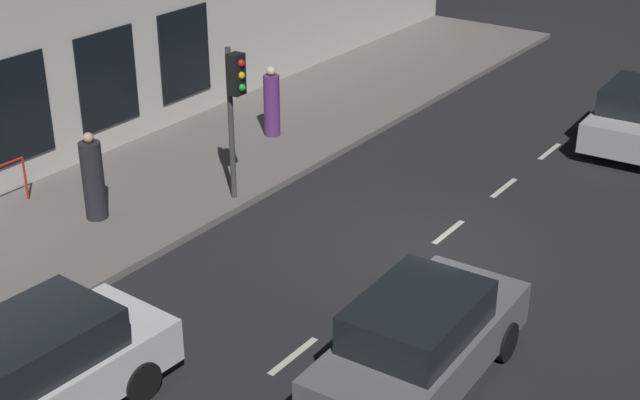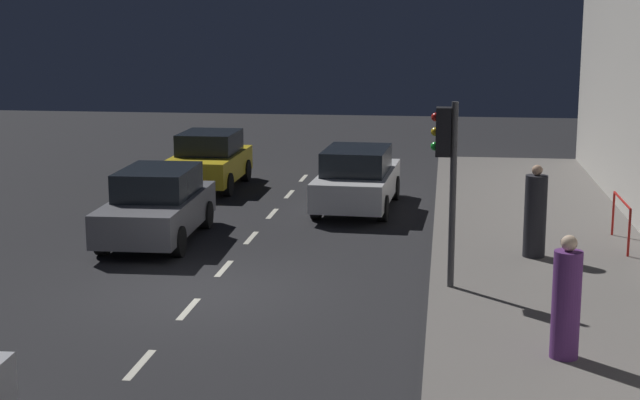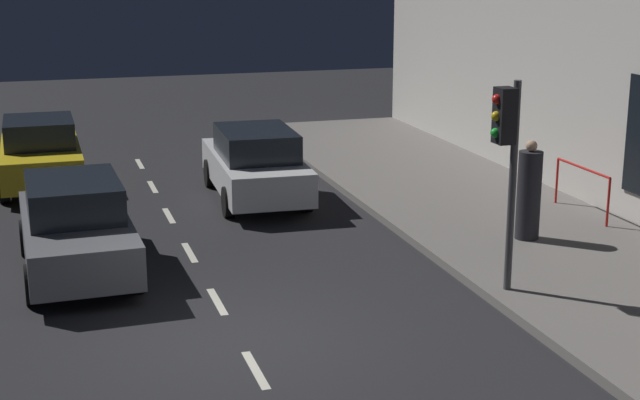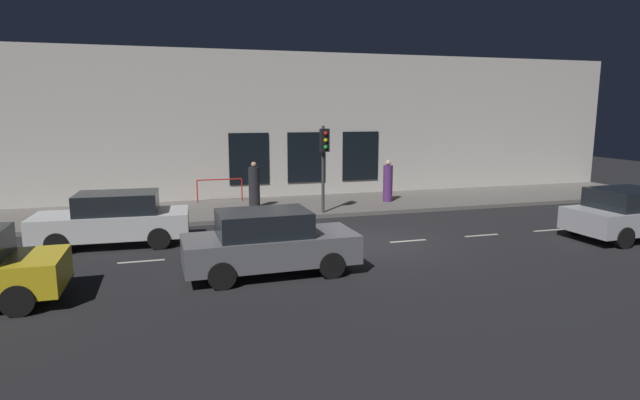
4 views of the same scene
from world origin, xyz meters
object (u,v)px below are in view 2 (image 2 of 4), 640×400
traffic_light (446,155)px  parked_car_2 (357,179)px  pedestrian_0 (535,215)px  parked_car_3 (209,160)px  parked_car_0 (157,205)px  pedestrian_1 (566,302)px

traffic_light → parked_car_2: (-2.20, 7.18, -1.71)m
pedestrian_0 → parked_car_3: bearing=-166.6°
parked_car_0 → parked_car_3: size_ratio=1.11×
pedestrian_1 → parked_car_3: bearing=80.6°
parked_car_2 → traffic_light: bearing=-70.4°
traffic_light → pedestrian_0: 3.31m
traffic_light → parked_car_2: 7.71m
parked_car_2 → parked_car_3: bearing=153.2°
parked_car_3 → pedestrian_1: 15.49m
traffic_light → parked_car_3: size_ratio=0.85×
parked_car_0 → parked_car_2: same height
parked_car_2 → parked_car_3: same height
parked_car_2 → pedestrian_0: bearing=-48.0°
traffic_light → pedestrian_0: (1.77, 2.35, -1.51)m
parked_car_2 → pedestrian_0: (3.97, -4.83, 0.20)m
traffic_light → pedestrian_0: bearing=53.0°
parked_car_0 → pedestrian_0: (7.98, -0.92, 0.20)m
parked_car_2 → pedestrian_0: pedestrian_0 is taller
parked_car_3 → pedestrian_0: 11.19m
parked_car_2 → pedestrian_1: bearing=-67.1°
parked_car_0 → parked_car_2: size_ratio=0.95×
traffic_light → pedestrian_0: traffic_light is taller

